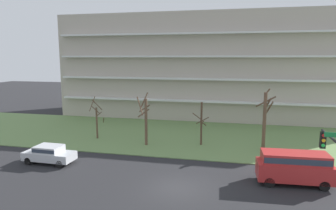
{
  "coord_description": "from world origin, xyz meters",
  "views": [
    {
      "loc": [
        3.79,
        -19.82,
        9.16
      ],
      "look_at": [
        -2.02,
        6.0,
        4.93
      ],
      "focal_mm": 32.28,
      "sensor_mm": 36.0,
      "label": 1
    }
  ],
  "objects_px": {
    "tree_center": "(201,123)",
    "tree_right": "(265,118)",
    "tree_far_left": "(97,120)",
    "van_red_near_left": "(294,166)",
    "tree_left": "(145,119)",
    "sedan_silver_center_left": "(49,153)"
  },
  "relations": [
    {
      "from": "tree_right",
      "to": "tree_far_left",
      "type": "bearing_deg",
      "value": 179.85
    },
    {
      "from": "tree_far_left",
      "to": "tree_right",
      "type": "bearing_deg",
      "value": -0.15
    },
    {
      "from": "tree_center",
      "to": "tree_right",
      "type": "relative_size",
      "value": 0.74
    },
    {
      "from": "tree_left",
      "to": "van_red_near_left",
      "type": "bearing_deg",
      "value": -27.61
    },
    {
      "from": "tree_far_left",
      "to": "van_red_near_left",
      "type": "height_order",
      "value": "tree_far_left"
    },
    {
      "from": "van_red_near_left",
      "to": "sedan_silver_center_left",
      "type": "relative_size",
      "value": 1.19
    },
    {
      "from": "tree_left",
      "to": "tree_right",
      "type": "distance_m",
      "value": 11.98
    },
    {
      "from": "tree_right",
      "to": "van_red_near_left",
      "type": "relative_size",
      "value": 1.17
    },
    {
      "from": "tree_far_left",
      "to": "tree_left",
      "type": "distance_m",
      "value": 6.19
    },
    {
      "from": "tree_center",
      "to": "tree_right",
      "type": "height_order",
      "value": "tree_right"
    },
    {
      "from": "van_red_near_left",
      "to": "sedan_silver_center_left",
      "type": "xyz_separation_m",
      "value": [
        -19.95,
        0.0,
        -0.52
      ]
    },
    {
      "from": "tree_left",
      "to": "tree_center",
      "type": "distance_m",
      "value": 5.81
    },
    {
      "from": "tree_far_left",
      "to": "van_red_near_left",
      "type": "bearing_deg",
      "value": -22.99
    },
    {
      "from": "tree_left",
      "to": "sedan_silver_center_left",
      "type": "distance_m",
      "value": 9.81
    },
    {
      "from": "tree_left",
      "to": "van_red_near_left",
      "type": "height_order",
      "value": "tree_left"
    },
    {
      "from": "tree_far_left",
      "to": "tree_right",
      "type": "distance_m",
      "value": 17.98
    },
    {
      "from": "tree_center",
      "to": "sedan_silver_center_left",
      "type": "height_order",
      "value": "tree_center"
    },
    {
      "from": "tree_left",
      "to": "tree_center",
      "type": "relative_size",
      "value": 1.21
    },
    {
      "from": "tree_far_left",
      "to": "tree_center",
      "type": "relative_size",
      "value": 1.04
    },
    {
      "from": "tree_right",
      "to": "van_red_near_left",
      "type": "xyz_separation_m",
      "value": [
        1.42,
        -8.17,
        -1.81
      ]
    },
    {
      "from": "tree_right",
      "to": "tree_left",
      "type": "bearing_deg",
      "value": -174.28
    },
    {
      "from": "tree_center",
      "to": "sedan_silver_center_left",
      "type": "relative_size",
      "value": 1.03
    }
  ]
}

